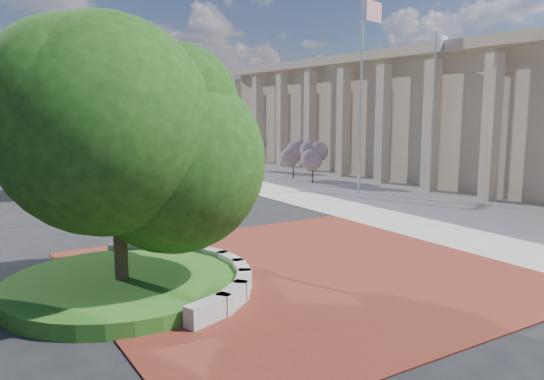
{
  "coord_description": "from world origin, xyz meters",
  "views": [
    {
      "loc": [
        -8.71,
        -13.47,
        4.8
      ],
      "look_at": [
        0.58,
        1.5,
        2.1
      ],
      "focal_mm": 35.0,
      "sensor_mm": 36.0,
      "label": 1
    }
  ],
  "objects": [
    {
      "name": "civic_building",
      "position": [
        23.6,
        12.0,
        4.33
      ],
      "size": [
        17.35,
        44.0,
        8.6
      ],
      "color": "tan",
      "rests_on": "ground"
    },
    {
      "name": "shrub_near",
      "position": [
        11.48,
        14.09,
        1.59
      ],
      "size": [
        1.2,
        1.2,
        2.2
      ],
      "color": "#38281C",
      "rests_on": "ground"
    },
    {
      "name": "street_lamp_far",
      "position": [
        -2.32,
        41.93,
        4.71
      ],
      "size": [
        1.8,
        0.36,
        8.03
      ],
      "color": "slate",
      "rests_on": "ground"
    },
    {
      "name": "sidewalk",
      "position": [
        16.0,
        10.0,
        0.02
      ],
      "size": [
        20.0,
        50.0,
        0.04
      ],
      "primitive_type": "cube",
      "color": "#9E9B93",
      "rests_on": "ground"
    },
    {
      "name": "shrub_far",
      "position": [
        11.9,
        22.73,
        1.59
      ],
      "size": [
        1.2,
        1.2,
        2.2
      ],
      "color": "#38281C",
      "rests_on": "ground"
    },
    {
      "name": "post_clock",
      "position": [
        -1.99,
        1.81,
        2.38
      ],
      "size": [
        1.11,
        1.11,
        4.34
      ],
      "color": "black",
      "rests_on": "ground"
    },
    {
      "name": "plaza",
      "position": [
        0.0,
        -1.0,
        0.02
      ],
      "size": [
        12.0,
        12.0,
        0.04
      ],
      "primitive_type": "cube",
      "color": "maroon",
      "rests_on": "ground"
    },
    {
      "name": "street_lamp_near",
      "position": [
        4.7,
        23.39,
        5.74
      ],
      "size": [
        2.13,
        0.88,
        9.78
      ],
      "color": "slate",
      "rests_on": "ground"
    },
    {
      "name": "tree_planter",
      "position": [
        -5.0,
        0.0,
        3.72
      ],
      "size": [
        5.2,
        5.2,
        6.33
      ],
      "color": "#38281C",
      "rests_on": "ground"
    },
    {
      "name": "parked_car",
      "position": [
        -0.05,
        34.62,
        0.77
      ],
      "size": [
        2.58,
        4.76,
        1.54
      ],
      "primitive_type": "imported",
      "rotation": [
        0.0,
        0.0,
        0.18
      ],
      "color": "#64160E",
      "rests_on": "ground"
    },
    {
      "name": "tree_street",
      "position": [
        -4.0,
        18.0,
        3.24
      ],
      "size": [
        4.4,
        4.4,
        5.45
      ],
      "color": "#38281C",
      "rests_on": "ground"
    },
    {
      "name": "ground",
      "position": [
        0.0,
        0.0,
        0.0
      ],
      "size": [
        200.0,
        200.0,
        0.0
      ],
      "primitive_type": "plane",
      "color": "black",
      "rests_on": "ground"
    },
    {
      "name": "overpass",
      "position": [
        -0.22,
        70.0,
        6.54
      ],
      "size": [
        90.0,
        12.0,
        7.5
      ],
      "color": "#9E9B93",
      "rests_on": "ground"
    },
    {
      "name": "shrub_mid",
      "position": [
        11.76,
        16.72,
        1.59
      ],
      "size": [
        1.2,
        1.2,
        2.2
      ],
      "color": "#38281C",
      "rests_on": "ground"
    },
    {
      "name": "planter_wall",
      "position": [
        -2.71,
        -0.0,
        0.27
      ],
      "size": [
        2.96,
        6.77,
        0.54
      ],
      "color": "#9E9B93",
      "rests_on": "ground"
    },
    {
      "name": "flagpole_a",
      "position": [
        11.3,
        9.37,
        5.66
      ],
      "size": [
        1.69,
        0.51,
        11.05
      ],
      "color": "silver",
      "rests_on": "ground"
    },
    {
      "name": "grass_bed",
      "position": [
        -5.0,
        0.0,
        0.2
      ],
      "size": [
        6.1,
        6.1,
        0.4
      ],
      "primitive_type": "cylinder",
      "color": "#194D16",
      "rests_on": "ground"
    },
    {
      "name": "flagpole_b",
      "position": [
        15.0,
        7.46,
        4.71
      ],
      "size": [
        1.38,
        0.55,
        9.2
      ],
      "color": "silver",
      "rests_on": "ground"
    }
  ]
}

